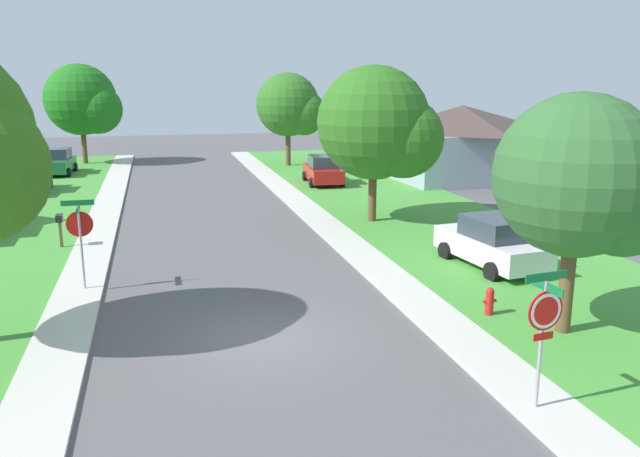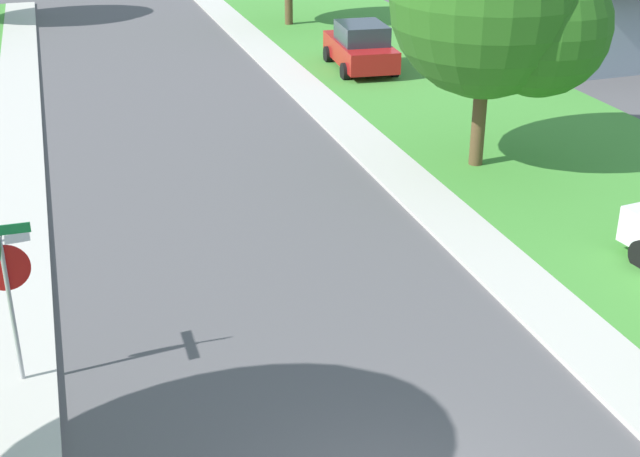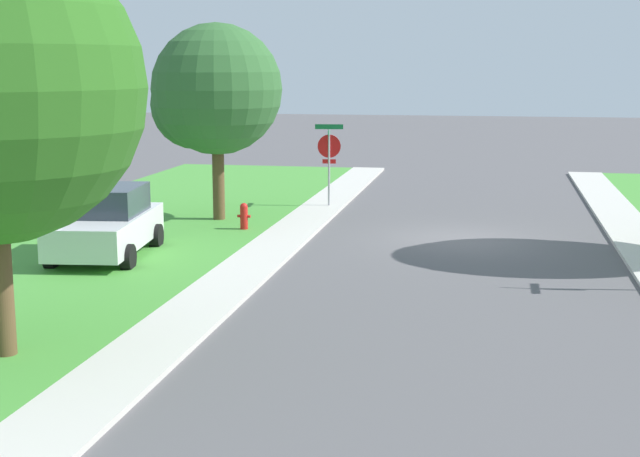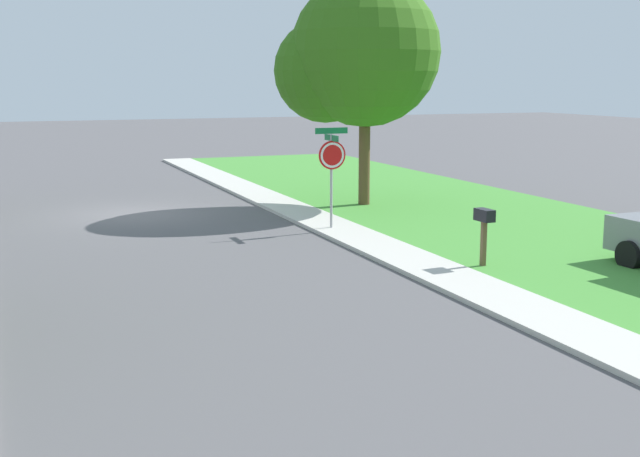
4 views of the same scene
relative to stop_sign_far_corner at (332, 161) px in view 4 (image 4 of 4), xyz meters
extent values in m
plane|color=#565456|center=(4.52, -4.89, -1.89)|extent=(120.00, 120.00, 0.00)
cube|color=beige|center=(-0.18, 7.11, -1.84)|extent=(1.40, 56.00, 0.10)
cylinder|color=#9E9EA3|center=(0.00, -0.03, -0.59)|extent=(0.07, 0.07, 2.60)
cylinder|color=red|center=(0.00, 0.02, 0.16)|extent=(0.76, 0.03, 0.76)
cylinder|color=white|center=(0.00, 0.04, 0.16)|extent=(0.67, 0.01, 0.67)
cylinder|color=red|center=(0.00, 0.04, 0.16)|extent=(0.55, 0.01, 0.55)
cube|color=#146B38|center=(0.00, -0.03, 0.80)|extent=(0.92, 0.02, 0.16)
cube|color=#146B38|center=(0.00, -0.03, 0.61)|extent=(0.02, 0.92, 0.16)
cylinder|color=black|center=(-4.18, 6.56, -1.57)|extent=(0.26, 0.65, 0.64)
cylinder|color=brown|center=(-2.62, -3.62, -0.27)|extent=(0.36, 0.36, 3.24)
sphere|color=#346818|center=(-2.62, -3.62, 2.99)|extent=(4.67, 4.67, 4.67)
sphere|color=#346818|center=(-1.57, -4.32, 2.40)|extent=(3.27, 3.27, 3.27)
cube|color=brown|center=(-1.31, 5.34, -1.36)|extent=(0.10, 0.10, 1.05)
cube|color=black|center=(-1.31, 5.34, -0.71)|extent=(0.26, 0.49, 0.26)
camera|label=1|loc=(2.27, -19.28, 4.29)|focal=35.78mm
camera|label=2|loc=(1.10, -12.42, 6.12)|focal=48.45mm
camera|label=3|loc=(3.68, 19.74, 2.84)|focal=51.27mm
camera|label=4|loc=(8.28, 19.98, 2.13)|focal=45.94mm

